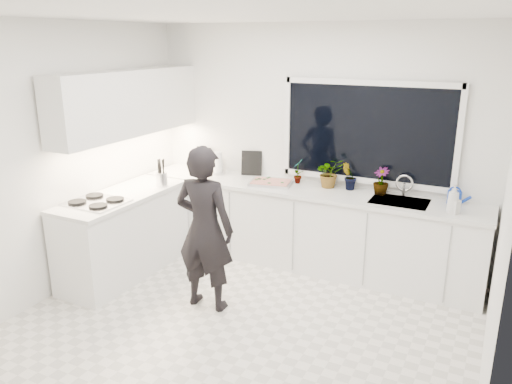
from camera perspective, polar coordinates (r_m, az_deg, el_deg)
The scene contains 25 objects.
floor at distance 4.77m, azimuth -1.43°, elevation -14.86°, with size 4.00×3.50×0.02m, color beige.
wall_back at distance 5.78m, azimuth 6.77°, elevation 5.33°, with size 4.00×0.02×2.70m, color white.
wall_left at distance 5.44m, azimuth -20.60°, elevation 3.61°, with size 0.02×3.50×2.70m, color white.
wall_right at distance 3.75m, azimuth 26.66°, elevation -2.87°, with size 0.02×3.50×2.70m, color white.
ceiling at distance 4.06m, azimuth -1.72°, elevation 19.85°, with size 4.00×3.50×0.02m, color white.
window at distance 5.54m, azimuth 12.58°, elevation 6.63°, with size 1.80×0.02×1.00m, color black.
base_cabinets_back at distance 5.76m, azimuth 5.38°, elevation -4.13°, with size 3.92×0.58×0.88m, color white.
base_cabinets_left at distance 5.70m, azimuth -14.76°, elevation -4.84°, with size 0.58×1.60×0.88m, color white.
countertop_back at distance 5.60m, azimuth 5.48°, elevation 0.23°, with size 3.94×0.62×0.04m, color silver.
countertop_left at distance 5.55m, azimuth -15.11°, elevation -0.43°, with size 0.62×1.60×0.04m, color silver.
upper_cabinets at distance 5.70m, azimuth -14.42°, elevation 9.84°, with size 0.34×2.10×0.70m, color white.
sink at distance 5.35m, azimuth 16.03°, elevation -1.52°, with size 0.58×0.42×0.14m, color silver.
faucet at distance 5.49m, azimuth 16.58°, elevation 0.66°, with size 0.03×0.03×0.22m, color silver.
stovetop at distance 5.32m, azimuth -17.78°, elevation -1.05°, with size 0.56×0.48×0.03m, color black.
person at distance 4.73m, azimuth -5.89°, elevation -4.21°, with size 0.58×0.38×1.60m, color black.
pizza_tray at distance 5.72m, azimuth 1.73°, elevation 1.03°, with size 0.46×0.34×0.03m, color #B0AFB3.
pizza at distance 5.71m, azimuth 1.73°, elevation 1.19°, with size 0.42×0.30×0.01m, color #B02517.
watering_can at distance 5.41m, azimuth 21.72°, elevation -0.60°, with size 0.14×0.14×0.13m, color #1236AA.
paper_towel_roll at distance 6.16m, azimuth -4.37°, elevation 3.26°, with size 0.11×0.11×0.26m, color white.
knife_block at distance 6.29m, azimuth -5.54°, elevation 3.32°, with size 0.13×0.10×0.22m, color #9F684A.
utensil_crock at distance 5.73m, azimuth -10.73°, elevation 1.45°, with size 0.13×0.13×0.16m, color silver.
picture_frame_large at distance 6.43m, azimuth -6.08°, elevation 3.89°, with size 0.22×0.02×0.28m, color black.
picture_frame_small at distance 6.09m, azimuth -0.50°, elevation 3.33°, with size 0.25×0.02×0.30m, color black.
herb_plants at distance 5.60m, azimuth 9.32°, elevation 1.99°, with size 1.12×0.39×0.33m.
soap_bottles at distance 5.09m, azimuth 21.66°, elevation -0.89°, with size 0.14×0.14×0.29m.
Camera 1 is at (1.93, -3.56, 2.51)m, focal length 35.00 mm.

